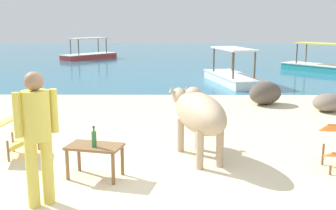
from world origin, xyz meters
name	(u,v)px	position (x,y,z in m)	size (l,w,h in m)	color
sand_beach	(150,189)	(0.00, 0.00, 0.02)	(18.00, 14.00, 0.04)	beige
water_surface	(167,56)	(0.00, 22.00, 0.00)	(60.00, 36.00, 0.03)	teal
cow	(198,113)	(0.72, 1.23, 0.79)	(1.05, 2.03, 1.13)	tan
low_bench_table	(95,151)	(-0.79, 0.37, 0.43)	(0.84, 0.60, 0.48)	brown
bottle	(94,139)	(-0.78, 0.29, 0.63)	(0.07, 0.07, 0.30)	#2D6B38
deck_chair_near	(13,134)	(-2.30, 1.28, 0.42)	(0.87, 0.70, 0.68)	brown
person_standing	(37,129)	(-1.27, -0.51, 0.99)	(0.44, 0.33, 1.62)	#DBC64C
shore_rock_large	(265,93)	(2.82, 5.59, 0.34)	(1.00, 0.70, 0.61)	brown
shore_rock_medium	(328,102)	(4.18, 4.74, 0.26)	(0.83, 0.71, 0.44)	gray
boat_red	(89,54)	(-4.80, 19.72, 0.29)	(3.23, 3.57, 1.29)	#C63833
boat_teal	(322,66)	(7.16, 13.23, 0.29)	(3.20, 3.58, 1.29)	teal
boat_white	(233,76)	(2.55, 9.63, 0.29)	(1.88, 3.83, 1.29)	white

